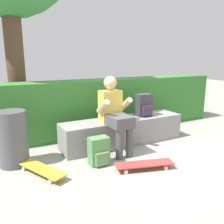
{
  "coord_description": "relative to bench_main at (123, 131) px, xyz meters",
  "views": [
    {
      "loc": [
        -2.04,
        -2.97,
        1.48
      ],
      "look_at": [
        -0.25,
        0.36,
        0.61
      ],
      "focal_mm": 37.49,
      "sensor_mm": 36.0,
      "label": 1
    }
  ],
  "objects": [
    {
      "name": "person_skater",
      "position": [
        -0.3,
        -0.22,
        0.42
      ],
      "size": [
        0.49,
        0.62,
        1.2
      ],
      "color": "gold",
      "rests_on": "ground"
    },
    {
      "name": "hedge_row",
      "position": [
        0.34,
        0.83,
        0.31
      ],
      "size": [
        4.71,
        0.53,
        1.07
      ],
      "color": "#34742E",
      "rests_on": "ground"
    },
    {
      "name": "trash_bin",
      "position": [
        -1.8,
        -0.0,
        0.16
      ],
      "size": [
        0.4,
        0.4,
        0.78
      ],
      "color": "#4C4C51",
      "rests_on": "ground"
    },
    {
      "name": "skateboard_near_person",
      "position": [
        -0.26,
        -1.0,
        -0.15
      ],
      "size": [
        0.82,
        0.42,
        0.09
      ],
      "color": "#BC3833",
      "rests_on": "ground"
    },
    {
      "name": "backpack_on_bench",
      "position": [
        0.42,
        -0.01,
        0.42
      ],
      "size": [
        0.28,
        0.23,
        0.4
      ],
      "color": "#333338",
      "rests_on": "bench_main"
    },
    {
      "name": "backpack_on_ground",
      "position": [
        -0.74,
        -0.56,
        -0.03
      ],
      "size": [
        0.28,
        0.23,
        0.4
      ],
      "color": "#51894C",
      "rests_on": "ground"
    },
    {
      "name": "bench_main",
      "position": [
        0.0,
        0.0,
        0.0
      ],
      "size": [
        2.22,
        0.5,
        0.45
      ],
      "color": "gray",
      "rests_on": "ground"
    },
    {
      "name": "skateboard_beside_bench",
      "position": [
        -1.53,
        -0.47,
        -0.15
      ],
      "size": [
        0.51,
        0.81,
        0.09
      ],
      "color": "gold",
      "rests_on": "ground"
    },
    {
      "name": "ground_plane",
      "position": [
        0.0,
        -0.4,
        -0.23
      ],
      "size": [
        24.0,
        24.0,
        0.0
      ],
      "primitive_type": "plane",
      "color": "gray"
    }
  ]
}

